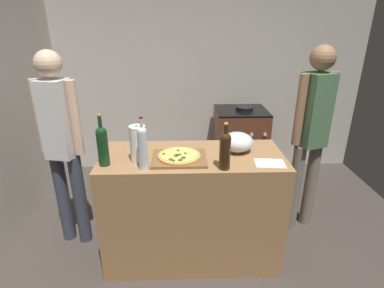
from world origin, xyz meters
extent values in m
cube|color=#3F3833|center=(0.00, 1.27, -0.01)|extent=(4.16, 3.13, 0.02)
cube|color=#BCB7AD|center=(0.00, 2.58, 1.30)|extent=(4.16, 0.10, 2.60)
cube|color=#9E7247|center=(-0.14, 0.79, 0.47)|extent=(1.40, 0.61, 0.94)
cube|color=brown|center=(-0.24, 0.71, 0.95)|extent=(0.40, 0.32, 0.02)
cylinder|color=tan|center=(-0.24, 0.71, 0.97)|extent=(0.31, 0.31, 0.02)
cylinder|color=#EAC660|center=(-0.24, 0.71, 0.98)|extent=(0.28, 0.28, 0.00)
cylinder|color=#335926|center=(-0.28, 0.61, 0.98)|extent=(0.02, 0.02, 0.01)
cylinder|color=#335926|center=(-0.25, 0.78, 0.98)|extent=(0.02, 0.02, 0.01)
cylinder|color=#335926|center=(-0.21, 0.65, 0.98)|extent=(0.04, 0.04, 0.01)
cylinder|color=#335926|center=(-0.20, 0.73, 0.98)|extent=(0.02, 0.02, 0.01)
cylinder|color=#335926|center=(-0.24, 0.71, 0.98)|extent=(0.02, 0.02, 0.01)
cylinder|color=#335926|center=(-0.36, 0.72, 0.98)|extent=(0.02, 0.02, 0.01)
cylinder|color=#335926|center=(-0.30, 0.62, 0.98)|extent=(0.03, 0.03, 0.01)
cylinder|color=#335926|center=(-0.24, 0.61, 0.98)|extent=(0.03, 0.03, 0.01)
cylinder|color=#335926|center=(-0.26, 0.70, 0.98)|extent=(0.03, 0.03, 0.01)
cylinder|color=#335926|center=(-0.27, 0.69, 0.98)|extent=(0.03, 0.03, 0.01)
cylinder|color=#B2B2B7|center=(0.21, 0.86, 0.94)|extent=(0.10, 0.10, 0.01)
ellipsoid|color=silver|center=(0.21, 0.86, 1.02)|extent=(0.25, 0.25, 0.15)
cylinder|color=white|center=(-0.54, 0.70, 1.07)|extent=(0.12, 0.12, 0.27)
cylinder|color=#997551|center=(-0.54, 0.70, 1.08)|extent=(0.03, 0.03, 0.27)
cylinder|color=silver|center=(-0.49, 0.57, 1.08)|extent=(0.07, 0.07, 0.27)
sphere|color=silver|center=(-0.49, 0.57, 1.21)|extent=(0.07, 0.07, 0.07)
cylinder|color=silver|center=(-0.49, 0.57, 1.27)|extent=(0.02, 0.02, 0.07)
cylinder|color=maroon|center=(-0.49, 0.57, 1.31)|extent=(0.02, 0.02, 0.01)
cylinder|color=#331E0F|center=(0.07, 0.56, 1.05)|extent=(0.08, 0.08, 0.22)
sphere|color=#331E0F|center=(0.07, 0.56, 1.16)|extent=(0.08, 0.08, 0.08)
cylinder|color=#331E0F|center=(0.07, 0.56, 1.22)|extent=(0.03, 0.03, 0.07)
cylinder|color=gold|center=(0.07, 0.56, 1.27)|extent=(0.03, 0.03, 0.01)
cylinder|color=#143819|center=(-0.77, 0.64, 1.06)|extent=(0.08, 0.08, 0.24)
sphere|color=#143819|center=(-0.77, 0.64, 1.18)|extent=(0.08, 0.08, 0.08)
cylinder|color=#143819|center=(-0.77, 0.64, 1.26)|extent=(0.02, 0.02, 0.10)
cylinder|color=gold|center=(-0.77, 0.64, 1.31)|extent=(0.03, 0.03, 0.01)
cube|color=white|center=(0.41, 0.63, 0.94)|extent=(0.22, 0.17, 0.00)
cube|color=brown|center=(0.49, 2.18, 0.44)|extent=(0.62, 0.55, 0.88)
cube|color=black|center=(0.49, 2.18, 0.89)|extent=(0.62, 0.55, 0.02)
cylinder|color=silver|center=(0.26, 1.90, 0.69)|extent=(0.04, 0.02, 0.04)
cylinder|color=silver|center=(0.42, 1.90, 0.69)|extent=(0.04, 0.02, 0.04)
cylinder|color=silver|center=(0.57, 1.90, 0.69)|extent=(0.04, 0.02, 0.04)
cylinder|color=silver|center=(0.72, 1.90, 0.69)|extent=(0.04, 0.02, 0.04)
cylinder|color=black|center=(0.53, 2.18, 0.92)|extent=(0.21, 0.21, 0.04)
cylinder|color=#383D4C|center=(-1.29, 1.04, 0.42)|extent=(0.11, 0.11, 0.85)
cylinder|color=#383D4C|center=(-1.13, 1.00, 0.42)|extent=(0.11, 0.11, 0.85)
cube|color=silver|center=(-1.21, 1.02, 1.16)|extent=(0.25, 0.24, 0.63)
cylinder|color=beige|center=(-1.36, 1.05, 1.18)|extent=(0.08, 0.08, 0.60)
cylinder|color=beige|center=(-1.06, 0.99, 1.18)|extent=(0.08, 0.08, 0.60)
sphere|color=beige|center=(-1.21, 1.02, 1.60)|extent=(0.20, 0.20, 0.20)
cylinder|color=slate|center=(1.01, 1.20, 0.43)|extent=(0.11, 0.11, 0.86)
cylinder|color=slate|center=(0.83, 1.14, 0.43)|extent=(0.11, 0.11, 0.86)
cube|color=#4C724C|center=(0.92, 1.17, 1.18)|extent=(0.28, 0.26, 0.64)
cylinder|color=#936B4C|center=(1.07, 1.22, 1.19)|extent=(0.08, 0.08, 0.61)
cylinder|color=#936B4C|center=(0.77, 1.11, 1.19)|extent=(0.08, 0.08, 0.61)
sphere|color=#936B4C|center=(0.92, 1.17, 1.62)|extent=(0.21, 0.21, 0.21)
camera|label=1|loc=(-0.22, -1.31, 1.88)|focal=28.25mm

